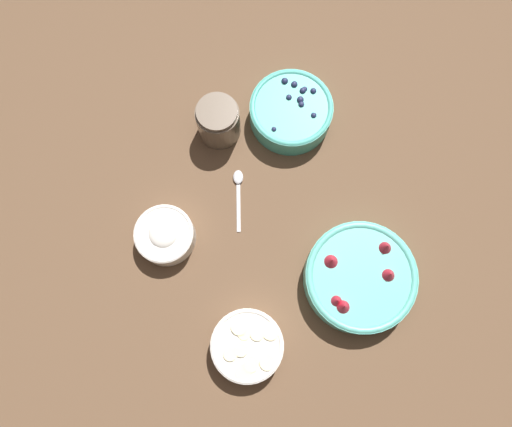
{
  "coord_description": "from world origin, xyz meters",
  "views": [
    {
      "loc": [
        0.22,
        -0.16,
        1.05
      ],
      "look_at": [
        0.03,
        -0.0,
        0.05
      ],
      "focal_mm": 35.0,
      "sensor_mm": 36.0,
      "label": 1
    }
  ],
  "objects": [
    {
      "name": "bowl_strawberries",
      "position": [
        0.27,
        0.08,
        0.04
      ],
      "size": [
        0.23,
        0.23,
        0.08
      ],
      "color": "#56B7A8",
      "rests_on": "ground_plane"
    },
    {
      "name": "bowl_blueberries",
      "position": [
        -0.1,
        0.21,
        0.04
      ],
      "size": [
        0.18,
        0.18,
        0.07
      ],
      "color": "#47AD9E",
      "rests_on": "ground_plane"
    },
    {
      "name": "bowl_cream",
      "position": [
        -0.06,
        -0.18,
        0.03
      ],
      "size": [
        0.12,
        0.12,
        0.06
      ],
      "color": "silver",
      "rests_on": "ground_plane"
    },
    {
      "name": "bowl_bananas",
      "position": [
        0.22,
        -0.18,
        0.03
      ],
      "size": [
        0.14,
        0.14,
        0.05
      ],
      "color": "silver",
      "rests_on": "ground_plane"
    },
    {
      "name": "spoon",
      "position": [
        -0.05,
        0.01,
        0.0
      ],
      "size": [
        0.12,
        0.1,
        0.01
      ],
      "color": "silver",
      "rests_on": "ground_plane"
    },
    {
      "name": "ground_plane",
      "position": [
        0.0,
        0.0,
        0.0
      ],
      "size": [
        4.0,
        4.0,
        0.0
      ],
      "primitive_type": "plane",
      "color": "brown"
    },
    {
      "name": "jar_chocolate",
      "position": [
        -0.18,
        0.07,
        0.05
      ],
      "size": [
        0.09,
        0.09,
        0.1
      ],
      "color": "brown",
      "rests_on": "ground_plane"
    }
  ]
}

